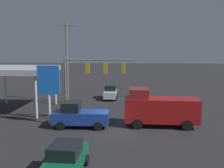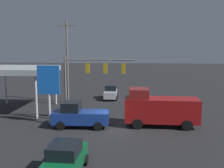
# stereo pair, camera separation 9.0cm
# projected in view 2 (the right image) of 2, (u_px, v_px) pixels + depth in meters

# --- Properties ---
(ground_plane) EXTENTS (200.00, 200.00, 0.00)m
(ground_plane) POSITION_uv_depth(u_px,v_px,m) (110.00, 128.00, 22.93)
(ground_plane) COLOR #262628
(traffic_signal_assembly) EXTENTS (6.86, 0.43, 6.50)m
(traffic_signal_assembly) POSITION_uv_depth(u_px,v_px,m) (91.00, 74.00, 24.33)
(traffic_signal_assembly) COLOR slate
(traffic_signal_assembly) RESTS_ON ground
(utility_pole) EXTENTS (2.40, 0.26, 10.77)m
(utility_pole) POSITION_uv_depth(u_px,v_px,m) (67.00, 61.00, 32.90)
(utility_pole) COLOR slate
(utility_pole) RESTS_ON ground
(gas_station_canopy) EXTENTS (8.00, 7.93, 5.12)m
(gas_station_canopy) POSITION_uv_depth(u_px,v_px,m) (18.00, 70.00, 29.26)
(gas_station_canopy) COLOR #B2B7BC
(gas_station_canopy) RESTS_ON ground
(price_sign) EXTENTS (2.13, 0.27, 5.69)m
(price_sign) POSITION_uv_depth(u_px,v_px,m) (49.00, 83.00, 23.88)
(price_sign) COLOR silver
(price_sign) RESTS_ON ground
(pickup_parked) EXTENTS (5.27, 2.42, 2.40)m
(pickup_parked) POSITION_uv_depth(u_px,v_px,m) (79.00, 115.00, 23.22)
(pickup_parked) COLOR navy
(pickup_parked) RESTS_ON ground
(sedan_waiting) EXTENTS (2.15, 4.45, 1.93)m
(sedan_waiting) POSITION_uv_depth(u_px,v_px,m) (65.00, 160.00, 14.34)
(sedan_waiting) COLOR #0C592D
(sedan_waiting) RESTS_ON ground
(delivery_truck) EXTENTS (6.83, 2.62, 3.58)m
(delivery_truck) POSITION_uv_depth(u_px,v_px,m) (159.00, 109.00, 23.40)
(delivery_truck) COLOR maroon
(delivery_truck) RESTS_ON ground
(hatchback_crossing) EXTENTS (1.99, 3.82, 1.97)m
(hatchback_crossing) POSITION_uv_depth(u_px,v_px,m) (111.00, 92.00, 36.07)
(hatchback_crossing) COLOR silver
(hatchback_crossing) RESTS_ON ground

